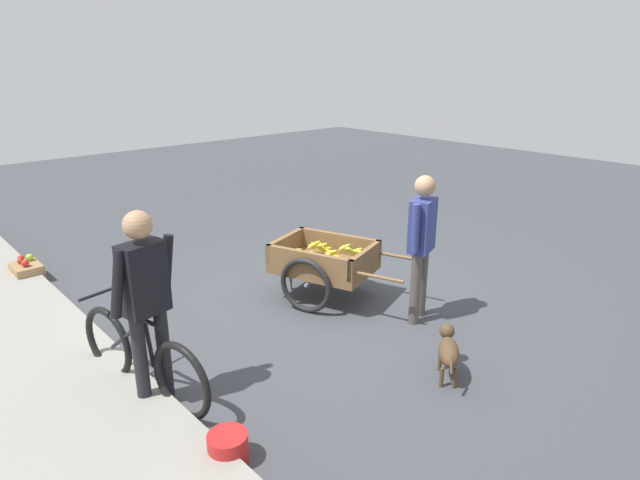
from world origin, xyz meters
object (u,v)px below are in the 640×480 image
vendor_person (422,236)px  cyclist_person (145,292)px  fruit_cart (325,263)px  dog (448,350)px  plastic_bucket (228,448)px  apple_crate (27,272)px  bicycle (142,358)px

vendor_person → cyclist_person: (0.51, 2.79, 0.04)m
fruit_cart → dog: fruit_cart is taller
fruit_cart → plastic_bucket: fruit_cart is taller
cyclist_person → apple_crate: (3.50, 0.06, -0.87)m
vendor_person → bicycle: 2.96m
bicycle → cyclist_person: cyclist_person is taller
bicycle → cyclist_person: (-0.15, -0.03, 0.63)m
apple_crate → fruit_cart: bearing=-139.8°
dog → plastic_bucket: (0.39, 2.04, -0.16)m
dog → plastic_bucket: bearing=79.1°
cyclist_person → plastic_bucket: (-1.00, -0.05, -0.87)m
bicycle → apple_crate: (3.35, 0.03, -0.23)m
dog → fruit_cart: bearing=-9.4°
vendor_person → fruit_cart: bearing=19.2°
vendor_person → cyclist_person: 2.84m
vendor_person → plastic_bucket: size_ratio=5.51×
cyclist_person → plastic_bucket: size_ratio=5.69×
fruit_cart → cyclist_person: bearing=103.3°
dog → bicycle: bearing=53.9°
fruit_cart → dog: size_ratio=3.31×
cyclist_person → fruit_cart: bearing=-76.7°
fruit_cart → dog: 2.00m
fruit_cart → dog: bearing=170.6°
dog → plastic_bucket: 2.08m
plastic_bucket → fruit_cart: bearing=-56.4°
vendor_person → dog: size_ratio=2.91×
vendor_person → bicycle: vendor_person is taller
plastic_bucket → dog: bearing=-100.9°
plastic_bucket → apple_crate: 4.50m
fruit_cart → apple_crate: size_ratio=4.11×
dog → vendor_person: bearing=-38.4°
bicycle → dog: (-1.54, -2.12, -0.08)m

